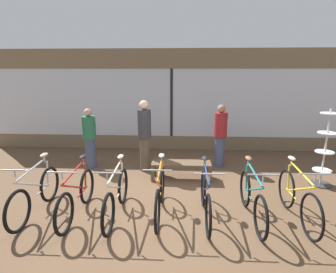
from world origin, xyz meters
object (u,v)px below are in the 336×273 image
Objects in this scene: display_bench at (181,165)px; bicycle_center_left at (116,196)px; bicycle_left at (77,196)px; bicycle_center at (160,194)px; bicycle_far_right at (297,198)px; bicycle_center_right at (206,198)px; accessory_rack at (324,155)px; bicycle_right at (252,199)px; customer_by_window at (220,134)px; bicycle_far_left at (36,194)px; customer_near_rack at (145,134)px; customer_mid_floor at (90,136)px.

bicycle_center_left is at bearing -123.08° from display_bench.
bicycle_center is (1.46, 0.12, 0.02)m from bicycle_left.
bicycle_far_right is 1.23× the size of display_bench.
accessory_rack reaches higher than bicycle_center_right.
bicycle_center_right is at bearing -5.43° from bicycle_center.
customer_by_window is (-0.19, 2.66, 0.52)m from bicycle_right.
bicycle_center_right is 2.79m from customer_by_window.
display_bench is at bearing 77.34° from bicycle_center.
bicycle_far_left reaches higher than bicycle_left.
customer_near_rack is at bearing -167.41° from customer_by_window.
customer_mid_floor is at bearing 118.05° from bicycle_center_left.
bicycle_center is 1.22× the size of display_bench.
bicycle_right is 1.09× the size of customer_mid_floor.
display_bench is 1.52m from customer_by_window.
bicycle_right is (3.05, 0.05, 0.01)m from bicycle_left.
bicycle_left is (0.77, -0.03, -0.01)m from bicycle_far_left.
customer_near_rack is at bearing 121.40° from bicycle_center_right.
customer_near_rack reaches higher than bicycle_center.
display_bench is at bearing 177.06° from accessory_rack.
bicycle_right is at bearing -2.23° from bicycle_center.
accessory_rack is 1.10× the size of customer_mid_floor.
customer_mid_floor is at bearing 163.82° from display_bench.
customer_by_window is 3.46m from customer_mid_floor.
customer_by_window reaches higher than bicycle_center_left.
bicycle_left is 5.26m from accessory_rack.
accessory_rack reaches higher than bicycle_center_left.
bicycle_left is 1.01× the size of customer_by_window.
accessory_rack is at bearing -27.74° from customer_by_window.
customer_by_window is at bearing 61.74° from bicycle_center.
customer_by_window reaches higher than display_bench.
bicycle_far_right is at bearing -127.74° from accessory_rack.
bicycle_center is 0.93× the size of customer_near_rack.
customer_mid_floor is (-4.41, 2.39, 0.45)m from bicycle_far_right.
customer_near_rack is (0.89, 2.28, 0.59)m from bicycle_left.
bicycle_left is at bearing -178.97° from bicycle_right.
customer_mid_floor reaches higher than bicycle_left.
bicycle_center_right is at bearing -40.27° from customer_mid_floor.
customer_near_rack is (-0.94, 0.52, 0.62)m from display_bench.
customer_mid_floor is (-2.85, 2.42, 0.47)m from bicycle_center_right.
bicycle_right is at bearing -45.81° from customer_near_rack.
customer_mid_floor is at bearing 171.20° from accessory_rack.
bicycle_far_left is 1.02× the size of bicycle_center.
accessory_rack is at bearing 20.03° from bicycle_center_left.
display_bench is 1.24m from customer_near_rack.
display_bench is 0.84× the size of customer_by_window.
bicycle_center is 3.85m from accessory_rack.
bicycle_center_left reaches higher than display_bench.
bicycle_far_right reaches higher than bicycle_center_left.
bicycle_center is at bearing 177.77° from bicycle_right.
bicycle_far_left is 1.02× the size of bicycle_left.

